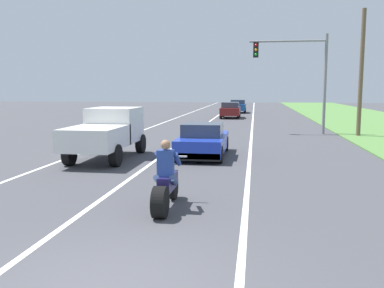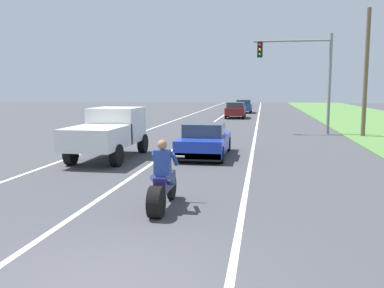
# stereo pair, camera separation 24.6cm
# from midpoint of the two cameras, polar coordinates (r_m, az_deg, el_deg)

# --- Properties ---
(lane_stripe_left_solid) EXTENTS (0.14, 120.00, 0.01)m
(lane_stripe_left_solid) POSITION_cam_midpoint_polar(r_m,az_deg,el_deg) (26.43, -6.99, 1.45)
(lane_stripe_left_solid) COLOR white
(lane_stripe_left_solid) RESTS_ON ground
(lane_stripe_right_solid) EXTENTS (0.14, 120.00, 0.01)m
(lane_stripe_right_solid) POSITION_cam_midpoint_polar(r_m,az_deg,el_deg) (25.35, 8.82, 1.16)
(lane_stripe_right_solid) COLOR white
(lane_stripe_right_solid) RESTS_ON ground
(lane_stripe_centre_dashed) EXTENTS (0.14, 120.00, 0.01)m
(lane_stripe_centre_dashed) POSITION_cam_midpoint_polar(r_m,az_deg,el_deg) (25.65, 0.75, 1.32)
(lane_stripe_centre_dashed) COLOR white
(lane_stripe_centre_dashed) RESTS_ON ground
(motorcycle_with_rider) EXTENTS (0.70, 2.21, 1.62)m
(motorcycle_with_rider) POSITION_cam_midpoint_polar(r_m,az_deg,el_deg) (9.63, -3.27, -5.50)
(motorcycle_with_rider) COLOR black
(motorcycle_with_rider) RESTS_ON ground
(sports_car_blue) EXTENTS (1.84, 4.30, 1.37)m
(sports_car_blue) POSITION_cam_midpoint_polar(r_m,az_deg,el_deg) (17.27, 2.14, 0.41)
(sports_car_blue) COLOR #1E38B2
(sports_car_blue) RESTS_ON ground
(pickup_truck_left_lane_white) EXTENTS (2.02, 4.80, 1.98)m
(pickup_truck_left_lane_white) POSITION_cam_midpoint_polar(r_m,az_deg,el_deg) (16.95, -10.74, 1.77)
(pickup_truck_left_lane_white) COLOR silver
(pickup_truck_left_lane_white) RESTS_ON ground
(traffic_light_mast_near) EXTENTS (4.65, 0.34, 6.00)m
(traffic_light_mast_near) POSITION_cam_midpoint_polar(r_m,az_deg,el_deg) (26.67, 15.35, 9.90)
(traffic_light_mast_near) COLOR gray
(traffic_light_mast_near) RESTS_ON ground
(utility_pole_roadside) EXTENTS (0.24, 0.24, 7.22)m
(utility_pole_roadside) POSITION_cam_midpoint_polar(r_m,az_deg,el_deg) (26.13, 22.70, 8.79)
(utility_pole_roadside) COLOR brown
(utility_pole_roadside) RESTS_ON ground
(distant_car_far_ahead) EXTENTS (1.80, 4.00, 1.50)m
(distant_car_far_ahead) POSITION_cam_midpoint_polar(r_m,az_deg,el_deg) (40.08, 6.09, 4.61)
(distant_car_far_ahead) COLOR maroon
(distant_car_far_ahead) RESTS_ON ground
(distant_car_further_ahead) EXTENTS (1.80, 4.00, 1.50)m
(distant_car_further_ahead) POSITION_cam_midpoint_polar(r_m,az_deg,el_deg) (48.94, 7.15, 5.10)
(distant_car_further_ahead) COLOR #194C8C
(distant_car_further_ahead) RESTS_ON ground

